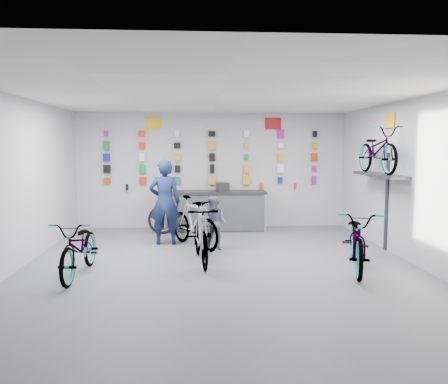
{
  "coord_description": "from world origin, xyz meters",
  "views": [
    {
      "loc": [
        -0.41,
        -7.42,
        2.13
      ],
      "look_at": [
        0.15,
        1.4,
        1.2
      ],
      "focal_mm": 35.0,
      "sensor_mm": 36.0,
      "label": 1
    }
  ],
  "objects": [
    {
      "name": "bike_service",
      "position": [
        -0.46,
        1.68,
        0.54
      ],
      "size": [
        1.38,
        1.79,
        1.08
      ],
      "primitive_type": "imported",
      "rotation": [
        0.0,
        0.0,
        0.56
      ],
      "color": "gray",
      "rests_on": "floor"
    },
    {
      "name": "wall_right",
      "position": [
        3.5,
        0.0,
        1.5
      ],
      "size": [
        0.0,
        8.0,
        8.0
      ],
      "primitive_type": "plane",
      "rotation": [
        1.57,
        0.0,
        -1.57
      ],
      "color": "silver",
      "rests_on": "floor"
    },
    {
      "name": "sign_left",
      "position": [
        -1.5,
        3.98,
        2.72
      ],
      "size": [
        0.42,
        0.02,
        0.3
      ],
      "primitive_type": "cube",
      "color": "yellow",
      "rests_on": "wall_back"
    },
    {
      "name": "spare_wheel",
      "position": [
        -1.25,
        3.17,
        0.35
      ],
      "size": [
        0.7,
        0.16,
        0.7
      ],
      "rotation": [
        0.0,
        0.0,
        0.0
      ],
      "color": "black",
      "rests_on": "floor"
    },
    {
      "name": "clerk",
      "position": [
        -1.1,
        2.01,
        0.93
      ],
      "size": [
        0.68,
        0.46,
        1.86
      ],
      "primitive_type": "imported",
      "rotation": [
        0.0,
        0.0,
        3.16
      ],
      "color": "#142047",
      "rests_on": "floor"
    },
    {
      "name": "wall_back",
      "position": [
        0.0,
        4.0,
        1.5
      ],
      "size": [
        7.0,
        0.0,
        7.0
      ],
      "primitive_type": "plane",
      "rotation": [
        1.57,
        0.0,
        0.0
      ],
      "color": "silver",
      "rests_on": "floor"
    },
    {
      "name": "bike_right",
      "position": [
        2.36,
        -0.2,
        0.53
      ],
      "size": [
        1.24,
        2.15,
        1.07
      ],
      "primitive_type": "imported",
      "rotation": [
        0.0,
        0.0,
        -0.28
      ],
      "color": "gray",
      "rests_on": "floor"
    },
    {
      "name": "bike_wall",
      "position": [
        3.25,
        1.2,
        2.05
      ],
      "size": [
        0.63,
        1.8,
        0.95
      ],
      "primitive_type": "imported",
      "color": "gray",
      "rests_on": "wall_bracket"
    },
    {
      "name": "floor",
      "position": [
        0.0,
        0.0,
        0.0
      ],
      "size": [
        8.0,
        8.0,
        0.0
      ],
      "primitive_type": "plane",
      "color": "#515156",
      "rests_on": "ground"
    },
    {
      "name": "customer",
      "position": [
        -0.05,
        1.46,
        0.56
      ],
      "size": [
        0.67,
        0.62,
        1.11
      ],
      "primitive_type": "imported",
      "rotation": [
        0.0,
        0.0,
        -0.48
      ],
      "color": "slate",
      "rests_on": "floor"
    },
    {
      "name": "bike_left",
      "position": [
        -2.32,
        -0.26,
        0.48
      ],
      "size": [
        0.7,
        1.84,
        0.96
      ],
      "primitive_type": "imported",
      "rotation": [
        0.0,
        0.0,
        -0.04
      ],
      "color": "gray",
      "rests_on": "floor"
    },
    {
      "name": "wall_left",
      "position": [
        -3.5,
        0.0,
        1.5
      ],
      "size": [
        0.0,
        8.0,
        8.0
      ],
      "primitive_type": "plane",
      "rotation": [
        1.57,
        0.0,
        1.57
      ],
      "color": "silver",
      "rests_on": "floor"
    },
    {
      "name": "sign_side",
      "position": [
        3.48,
        1.2,
        2.65
      ],
      "size": [
        0.02,
        0.4,
        0.3
      ],
      "primitive_type": "cube",
      "color": "yellow",
      "rests_on": "wall_right"
    },
    {
      "name": "wall_front",
      "position": [
        0.0,
        -4.0,
        1.5
      ],
      "size": [
        7.0,
        0.0,
        7.0
      ],
      "primitive_type": "plane",
      "rotation": [
        -1.57,
        0.0,
        0.0
      ],
      "color": "silver",
      "rests_on": "floor"
    },
    {
      "name": "bike_center",
      "position": [
        -0.33,
        0.38,
        0.55
      ],
      "size": [
        0.7,
        1.87,
        1.1
      ],
      "primitive_type": "imported",
      "rotation": [
        0.0,
        0.0,
        0.1
      ],
      "color": "gray",
      "rests_on": "floor"
    },
    {
      "name": "ceiling",
      "position": [
        0.0,
        0.0,
        3.0
      ],
      "size": [
        8.0,
        8.0,
        0.0
      ],
      "primitive_type": "plane",
      "rotation": [
        3.14,
        0.0,
        0.0
      ],
      "color": "white",
      "rests_on": "wall_back"
    },
    {
      "name": "counter",
      "position": [
        0.0,
        3.54,
        0.49
      ],
      "size": [
        2.7,
        0.66,
        1.0
      ],
      "color": "black",
      "rests_on": "floor"
    },
    {
      "name": "merch_wall",
      "position": [
        -0.1,
        3.93,
        1.76
      ],
      "size": [
        5.57,
        0.08,
        1.56
      ],
      "color": "red",
      "rests_on": "wall_back"
    },
    {
      "name": "register",
      "position": [
        0.25,
        3.55,
        1.11
      ],
      "size": [
        0.34,
        0.36,
        0.22
      ],
      "primitive_type": "cube",
      "rotation": [
        0.0,
        0.0,
        0.23
      ],
      "color": "black",
      "rests_on": "counter"
    },
    {
      "name": "wall_bracket",
      "position": [
        3.33,
        1.2,
        1.46
      ],
      "size": [
        0.39,
        1.9,
        2.0
      ],
      "color": "#333338",
      "rests_on": "wall_right"
    },
    {
      "name": "sign_right",
      "position": [
        1.6,
        3.98,
        2.72
      ],
      "size": [
        0.42,
        0.02,
        0.3
      ],
      "primitive_type": "cube",
      "color": "red",
      "rests_on": "wall_back"
    }
  ]
}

